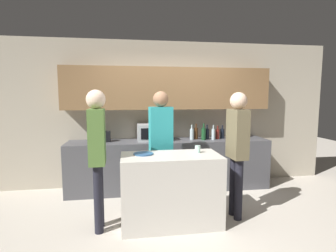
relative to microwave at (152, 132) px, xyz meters
The scene contains 19 objects.
ground_plane 1.80m from the microwave, 77.49° to the right, with size 14.00×14.00×0.00m, color beige.
back_wall 0.63m from the microwave, 35.90° to the left, with size 6.40×0.40×2.70m.
back_counter 0.68m from the microwave, ahead, with size 3.60×0.62×0.90m.
kitchen_island 1.47m from the microwave, 84.76° to the right, with size 1.29×0.64×0.93m.
microwave is the anchor object (origin of this frame).
toaster 0.87m from the microwave, behind, with size 0.26×0.16×0.18m.
potted_plant 1.64m from the microwave, ahead, with size 0.14×0.14×0.39m.
bottle_0 0.73m from the microwave, ahead, with size 0.07×0.07×0.27m.
bottle_1 0.82m from the microwave, ahead, with size 0.07×0.07×0.29m.
bottle_2 0.94m from the microwave, ahead, with size 0.08×0.08×0.30m.
bottle_3 1.02m from the microwave, ahead, with size 0.08×0.08×0.27m.
bottle_4 1.12m from the microwave, ahead, with size 0.06×0.06×0.27m.
bottle_5 1.22m from the microwave, ahead, with size 0.07×0.07×0.25m.
bottle_6 1.33m from the microwave, ahead, with size 0.08×0.08×0.25m.
plate_on_island 1.28m from the microwave, 100.29° to the right, with size 0.26×0.26×0.01m.
cup_0 1.37m from the microwave, 68.67° to the right, with size 0.07×0.07×0.10m.
person_left 1.59m from the microwave, 120.23° to the right, with size 0.23×0.35×1.77m.
person_center 0.77m from the microwave, 85.16° to the right, with size 0.36×0.23×1.76m.
person_right 1.67m from the microwave, 51.24° to the right, with size 0.23×0.35×1.74m.
Camera 1 is at (-0.74, -3.20, 1.69)m, focal length 28.00 mm.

